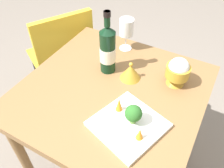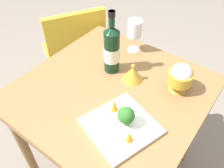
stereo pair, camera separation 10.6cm
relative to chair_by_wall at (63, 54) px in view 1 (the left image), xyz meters
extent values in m
plane|color=gray|center=(-0.58, 0.34, -0.53)|extent=(8.00, 8.00, 0.00)
cube|color=olive|center=(-0.58, 0.34, 0.21)|extent=(0.82, 0.82, 0.04)
cylinder|color=olive|center=(-0.93, -0.01, -0.17)|extent=(0.05, 0.05, 0.72)
cylinder|color=olive|center=(-0.24, -0.01, -0.17)|extent=(0.05, 0.05, 0.72)
cylinder|color=olive|center=(-0.24, 0.69, -0.17)|extent=(0.05, 0.05, 0.72)
cube|color=gold|center=(0.09, -0.05, -0.09)|extent=(0.55, 0.55, 0.02)
cube|color=gold|center=(-0.07, 0.04, 0.12)|extent=(0.23, 0.37, 0.40)
cylinder|color=black|center=(0.32, 0.01, -0.31)|extent=(0.03, 0.03, 0.43)
cylinder|color=black|center=(0.15, -0.28, -0.31)|extent=(0.03, 0.03, 0.43)
cylinder|color=black|center=(0.03, 0.18, -0.31)|extent=(0.03, 0.03, 0.43)
cylinder|color=black|center=(-0.14, -0.11, -0.31)|extent=(0.03, 0.03, 0.43)
cylinder|color=black|center=(-0.50, 0.23, 0.33)|extent=(0.08, 0.08, 0.21)
cone|color=black|center=(-0.50, 0.23, 0.46)|extent=(0.08, 0.08, 0.03)
cylinder|color=black|center=(-0.50, 0.23, 0.51)|extent=(0.03, 0.03, 0.07)
cylinder|color=black|center=(-0.50, 0.23, 0.53)|extent=(0.03, 0.03, 0.02)
cylinder|color=silver|center=(-0.50, 0.23, 0.32)|extent=(0.08, 0.08, 0.08)
cylinder|color=white|center=(-0.49, 0.02, 0.23)|extent=(0.07, 0.07, 0.00)
cylinder|color=white|center=(-0.49, 0.02, 0.27)|extent=(0.01, 0.01, 0.08)
cylinder|color=white|center=(-0.49, 0.02, 0.36)|extent=(0.08, 0.08, 0.09)
cone|color=gold|center=(-0.83, 0.16, 0.25)|extent=(0.08, 0.08, 0.04)
cylinder|color=gold|center=(-0.83, 0.16, 0.30)|extent=(0.11, 0.11, 0.05)
sphere|color=white|center=(-0.83, 0.16, 0.32)|extent=(0.09, 0.09, 0.09)
cone|color=gold|center=(-0.62, 0.23, 0.27)|extent=(0.10, 0.10, 0.07)
sphere|color=gold|center=(-0.62, 0.23, 0.31)|extent=(0.02, 0.02, 0.02)
cube|color=white|center=(-0.74, 0.49, 0.24)|extent=(0.31, 0.31, 0.02)
cylinder|color=#729E4C|center=(-0.75, 0.48, 0.26)|extent=(0.03, 0.03, 0.03)
sphere|color=#2D6B28|center=(-0.75, 0.48, 0.30)|extent=(0.07, 0.07, 0.07)
cone|color=orange|center=(-0.81, 0.53, 0.27)|extent=(0.03, 0.03, 0.05)
cone|color=orange|center=(-0.68, 0.45, 0.28)|extent=(0.03, 0.03, 0.06)
camera|label=1|loc=(-0.96, 1.01, 0.99)|focal=37.63mm
camera|label=2|loc=(-1.05, 0.95, 0.99)|focal=37.63mm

